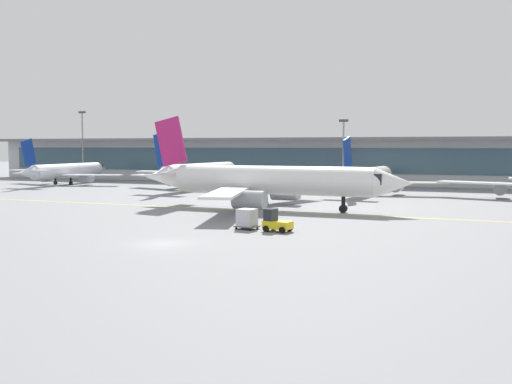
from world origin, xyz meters
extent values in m
plane|color=gray|center=(0.00, 0.00, 0.00)|extent=(400.00, 400.00, 0.00)
cube|color=yellow|center=(-0.48, 25.81, 0.00)|extent=(109.98, 2.97, 0.01)
cube|color=#B2B7BC|center=(0.00, 80.59, 4.50)|extent=(177.77, 8.00, 9.00)
cube|color=#385666|center=(0.00, 76.51, 4.95)|extent=(170.66, 0.16, 5.04)
cube|color=slate|center=(0.00, 79.09, 9.30)|extent=(184.88, 11.00, 0.60)
cylinder|color=silver|center=(-55.99, 58.36, 2.88)|extent=(3.14, 20.20, 2.80)
cone|color=silver|center=(-56.19, 70.11, 2.88)|extent=(2.72, 3.40, 2.66)
cube|color=black|center=(-56.15, 67.87, 3.23)|extent=(2.23, 2.56, 0.98)
cone|color=silver|center=(-55.78, 46.04, 2.88)|extent=(2.45, 4.52, 2.38)
cube|color=silver|center=(-63.12, 56.59, 2.11)|extent=(11.82, 5.54, 0.23)
cylinder|color=#999EA3|center=(-60.84, 57.86, 1.33)|extent=(1.78, 2.99, 1.73)
cube|color=silver|center=(-48.80, 56.83, 2.11)|extent=(11.79, 5.89, 0.23)
cylinder|color=#999EA3|center=(-51.12, 58.03, 1.33)|extent=(1.78, 2.99, 1.73)
cube|color=navy|center=(-55.80, 46.94, 6.67)|extent=(0.36, 3.78, 5.27)
cube|color=silver|center=(-57.86, 47.23, 3.30)|extent=(4.15, 2.05, 0.20)
cube|color=silver|center=(-53.74, 47.30, 3.30)|extent=(4.15, 2.05, 0.20)
cylinder|color=black|center=(-56.11, 65.41, 0.74)|extent=(0.36, 0.36, 1.48)
cylinder|color=black|center=(-56.11, 65.41, 0.37)|extent=(0.47, 0.75, 0.74)
cylinder|color=black|center=(-57.85, 56.68, 0.74)|extent=(0.36, 0.36, 1.48)
cylinder|color=black|center=(-57.85, 56.68, 0.37)|extent=(0.47, 0.75, 0.74)
cylinder|color=black|center=(-54.07, 56.74, 0.74)|extent=(0.36, 0.36, 1.48)
cylinder|color=black|center=(-54.07, 56.74, 0.37)|extent=(0.47, 0.75, 0.74)
cylinder|color=white|center=(-24.44, 55.93, 3.20)|extent=(4.48, 22.53, 3.11)
cone|color=white|center=(-23.64, 68.96, 3.20)|extent=(3.18, 3.90, 2.95)
cube|color=black|center=(-23.79, 66.47, 3.59)|extent=(2.59, 2.94, 1.09)
cone|color=white|center=(-25.28, 42.27, 3.20)|extent=(2.94, 5.13, 2.64)
cube|color=white|center=(-32.49, 54.59, 2.35)|extent=(13.04, 7.04, 0.26)
cylinder|color=#999EA3|center=(-29.85, 55.80, 1.48)|extent=(2.12, 3.40, 1.92)
cube|color=white|center=(-16.61, 53.61, 2.35)|extent=(13.13, 5.63, 0.26)
cylinder|color=#999EA3|center=(-19.08, 55.14, 1.48)|extent=(2.12, 3.40, 1.92)
cube|color=navy|center=(-25.22, 43.27, 7.41)|extent=(0.59, 4.20, 5.85)
cube|color=white|center=(-27.48, 43.77, 3.67)|extent=(4.70, 2.47, 0.22)
cube|color=white|center=(-22.91, 43.49, 3.67)|extent=(4.70, 2.47, 0.22)
cylinder|color=black|center=(-23.96, 63.74, 0.82)|extent=(0.40, 0.40, 1.65)
cylinder|color=black|center=(-23.96, 63.74, 0.41)|extent=(0.55, 0.85, 0.82)
cylinder|color=black|center=(-26.65, 54.23, 0.82)|extent=(0.40, 0.40, 1.65)
cylinder|color=black|center=(-26.65, 54.23, 0.41)|extent=(0.55, 0.85, 0.82)
cylinder|color=black|center=(-22.45, 53.97, 0.82)|extent=(0.40, 0.40, 1.65)
cylinder|color=black|center=(-22.45, 53.97, 0.41)|extent=(0.55, 0.85, 0.82)
cylinder|color=silver|center=(6.00, 56.84, 2.89)|extent=(4.62, 20.38, 2.81)
cone|color=silver|center=(7.07, 68.58, 2.89)|extent=(2.96, 3.59, 2.67)
cube|color=black|center=(6.87, 66.35, 3.24)|extent=(2.41, 2.71, 0.98)
cone|color=silver|center=(4.89, 44.54, 2.89)|extent=(2.78, 4.69, 2.39)
cube|color=silver|center=(-1.30, 55.85, 2.12)|extent=(11.73, 6.65, 0.23)
cylinder|color=#999EA3|center=(1.12, 56.87, 1.34)|extent=(1.99, 3.12, 1.73)
cube|color=silver|center=(13.01, 54.55, 2.12)|extent=(11.85, 4.77, 0.23)
cylinder|color=#999EA3|center=(10.82, 55.99, 1.34)|extent=(1.99, 3.12, 1.73)
cube|color=navy|center=(4.97, 45.44, 6.69)|extent=(0.64, 3.80, 5.29)
cube|color=silver|center=(2.95, 45.95, 3.31)|extent=(4.29, 2.35, 0.20)
cube|color=silver|center=(7.06, 45.58, 3.31)|extent=(4.29, 2.35, 0.20)
cylinder|color=black|center=(6.64, 63.89, 0.74)|extent=(0.36, 0.36, 1.49)
cylinder|color=black|center=(6.64, 63.89, 0.37)|extent=(0.52, 0.78, 0.74)
cylinder|color=black|center=(3.96, 55.37, 0.74)|extent=(0.36, 0.36, 1.49)
cylinder|color=black|center=(3.96, 55.37, 0.37)|extent=(0.52, 0.78, 0.74)
cylinder|color=black|center=(7.75, 55.03, 0.74)|extent=(0.36, 0.36, 1.49)
cylinder|color=black|center=(7.75, 55.03, 0.37)|extent=(0.52, 0.78, 0.74)
cube|color=white|center=(23.63, 53.73, 2.35)|extent=(13.11, 6.34, 0.26)
cylinder|color=#999EA3|center=(26.18, 55.11, 1.48)|extent=(1.92, 3.29, 1.92)
cylinder|color=white|center=(-0.48, 27.81, 3.66)|extent=(25.68, 4.16, 3.56)
cone|color=white|center=(14.46, 27.45, 3.66)|extent=(4.35, 3.48, 3.38)
cube|color=black|center=(11.61, 27.52, 4.11)|extent=(3.27, 2.85, 1.24)
cone|color=white|center=(-16.12, 28.18, 3.66)|extent=(5.76, 3.16, 3.02)
cube|color=white|center=(-2.35, 36.95, 2.68)|extent=(7.57, 14.98, 0.29)
cylinder|color=#999EA3|center=(-0.85, 33.99, 1.69)|extent=(3.82, 2.29, 2.20)
cube|color=white|center=(-2.79, 18.76, 2.68)|extent=(6.95, 15.01, 0.29)
cylinder|color=#999EA3|center=(-1.15, 21.65, 1.69)|extent=(3.82, 2.29, 2.20)
cube|color=#B21E66|center=(-14.98, 28.15, 8.47)|extent=(4.80, 0.49, 6.70)
cube|color=white|center=(-14.50, 30.76, 4.19)|extent=(2.63, 5.29, 0.25)
cube|color=white|center=(-14.63, 25.53, 4.19)|extent=(2.63, 5.29, 0.25)
cylinder|color=black|center=(8.48, 27.59, 0.94)|extent=(0.46, 0.46, 1.88)
cylinder|color=black|center=(8.48, 27.59, 0.47)|extent=(0.95, 0.60, 0.94)
cylinder|color=black|center=(-2.51, 30.26, 0.94)|extent=(0.46, 0.46, 1.88)
cylinder|color=black|center=(-2.51, 30.26, 0.47)|extent=(0.95, 0.60, 0.94)
cylinder|color=black|center=(-2.63, 25.45, 0.94)|extent=(0.46, 0.46, 1.88)
cylinder|color=black|center=(-2.63, 25.45, 0.47)|extent=(0.95, 0.60, 0.94)
cube|color=yellow|center=(6.42, 9.75, 0.65)|extent=(2.80, 1.82, 0.70)
cube|color=#1E2328|center=(5.68, 9.88, 1.55)|extent=(1.10, 1.37, 1.10)
cylinder|color=black|center=(7.37, 10.29, 0.30)|extent=(0.63, 0.32, 0.60)
cylinder|color=black|center=(7.14, 8.91, 0.30)|extent=(0.63, 0.32, 0.60)
cylinder|color=black|center=(5.70, 10.58, 0.30)|extent=(0.63, 0.32, 0.60)
cylinder|color=black|center=(5.46, 9.20, 0.30)|extent=(0.63, 0.32, 0.60)
cube|color=#595B60|center=(3.12, 10.32, 0.28)|extent=(2.34, 1.93, 0.12)
cube|color=silver|center=(3.12, 10.32, 1.14)|extent=(1.83, 1.75, 1.60)
cylinder|color=black|center=(3.98, 10.88, 0.11)|extent=(0.23, 0.14, 0.22)
cylinder|color=black|center=(3.74, 9.50, 0.11)|extent=(0.23, 0.14, 0.22)
cylinder|color=black|center=(2.50, 11.13, 0.11)|extent=(0.23, 0.14, 0.22)
cylinder|color=black|center=(2.26, 9.75, 0.11)|extent=(0.23, 0.14, 0.22)
cylinder|color=gray|center=(-63.99, 73.83, 7.72)|extent=(0.36, 0.36, 15.44)
cube|color=#3F3F42|center=(-63.99, 73.83, 15.69)|extent=(1.80, 0.30, 0.50)
cylinder|color=gray|center=(-1.89, 72.75, 6.27)|extent=(0.36, 0.36, 12.53)
cube|color=#3F3F42|center=(-1.89, 72.75, 12.78)|extent=(1.80, 0.30, 0.50)
camera|label=1|loc=(24.27, -41.92, 7.93)|focal=41.91mm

